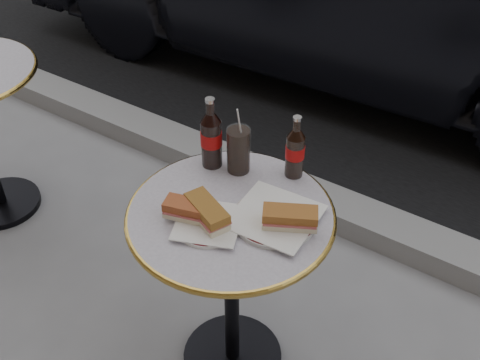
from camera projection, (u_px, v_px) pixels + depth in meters
The scene contains 11 objects.
ground at pixel (233, 359), 2.22m from camera, with size 80.00×80.00×0.00m, color gray.
curb at pixel (341, 212), 2.77m from camera, with size 40.00×0.20×0.12m, color gray.
bistro_table at pixel (232, 294), 1.99m from camera, with size 0.62×0.62×0.73m, color #BAB2C4, non-canonical shape.
plate_left at pixel (208, 224), 1.71m from camera, with size 0.19×0.19×0.01m, color white.
plate_right at pixel (275, 218), 1.73m from camera, with size 0.25×0.25×0.01m, color silver.
sandwich_left_a at pixel (190, 211), 1.71m from camera, with size 0.15×0.07×0.05m, color #A44E29.
sandwich_left_b at pixel (207, 213), 1.70m from camera, with size 0.16×0.07×0.05m, color #915D25.
sandwich_right at pixel (290, 219), 1.68m from camera, with size 0.15×0.07×0.05m, color #9E5D28.
cola_bottle_left at pixel (211, 133), 1.86m from camera, with size 0.07×0.07×0.25m, color black, non-canonical shape.
cola_bottle_right at pixel (295, 147), 1.83m from camera, with size 0.06×0.06×0.22m, color black, non-canonical shape.
cola_glass at pixel (238, 150), 1.87m from camera, with size 0.08×0.08×0.15m, color black.
Camera 1 is at (0.74, -1.07, 1.92)m, focal length 45.00 mm.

